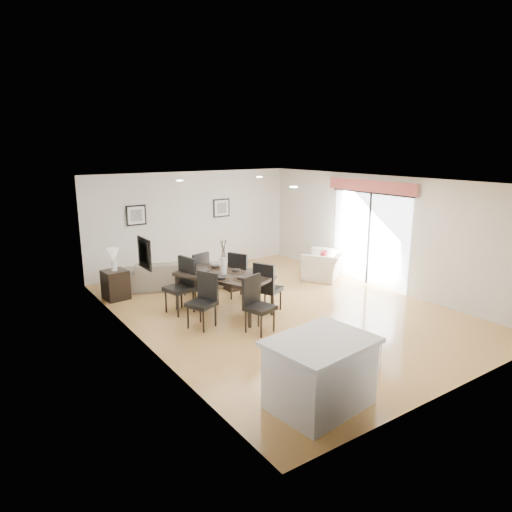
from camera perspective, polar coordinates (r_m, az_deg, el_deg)
ground at (r=9.74m, az=3.00°, el=-6.65°), size 8.00×8.00×0.00m
wall_back at (r=12.71m, az=-7.91°, el=4.35°), size 6.00×0.04×2.70m
wall_front at (r=6.75m, az=24.23°, el=-5.06°), size 6.00×0.04×2.70m
wall_left at (r=7.95m, az=-14.36°, el=-1.54°), size 0.04×8.00×2.70m
wall_right at (r=11.40m, az=15.21°, el=2.93°), size 0.04×8.00×2.70m
ceiling at (r=9.16m, az=3.22°, el=9.40°), size 6.00×8.00×0.02m
sofa at (r=11.31m, az=-10.30°, el=-2.14°), size 2.52×1.73×0.68m
armchair at (r=11.97m, az=8.45°, el=-1.13°), size 1.44×1.40×0.71m
courtyard_plant_a at (r=13.48m, az=25.08°, el=-0.65°), size 0.71×0.65×0.69m
courtyard_plant_b at (r=14.30m, az=17.69°, el=0.78°), size 0.50×0.50×0.70m
dining_table at (r=9.38m, az=-4.04°, el=-2.76°), size 1.67×2.18×0.81m
dining_chair_wnear at (r=8.73m, az=-6.49°, el=-5.08°), size 0.62×0.62×1.05m
dining_chair_wfar at (r=9.54m, az=-9.14°, el=-3.21°), size 0.61×0.61×1.14m
dining_chair_enear at (r=9.36m, az=1.31°, el=-3.64°), size 0.64×0.64×1.07m
dining_chair_efar at (r=10.13m, az=-1.92°, el=-2.20°), size 0.65×0.65×1.09m
dining_chair_head at (r=8.44m, az=0.01°, el=-5.64°), size 0.58×0.58×1.06m
dining_chair_foot at (r=10.46m, az=-7.28°, el=-1.99°), size 0.56×0.56×1.03m
vase at (r=9.29m, az=-4.08°, el=-0.64°), size 0.88×1.38×0.73m
coffee_table at (r=11.17m, az=-1.87°, el=-2.99°), size 0.92×0.58×0.36m
side_table at (r=10.73m, az=-17.15°, el=-3.45°), size 0.55×0.55×0.66m
table_lamp at (r=10.57m, az=-17.40°, el=-0.04°), size 0.26×0.26×0.50m
cushion at (r=11.77m, az=8.46°, el=-0.27°), size 0.33×0.29×0.34m
kitchen_island at (r=6.22m, az=8.01°, el=-14.24°), size 1.46×1.19×0.95m
bar_stool at (r=6.77m, az=14.04°, el=-10.77°), size 0.33×0.33×0.73m
framed_print_back_left at (r=12.03m, az=-14.75°, el=4.94°), size 0.52×0.04×0.52m
framed_print_back_right at (r=13.06m, az=-4.34°, el=6.01°), size 0.52×0.04×0.52m
framed_print_left_wall at (r=7.71m, az=-13.77°, el=0.31°), size 0.04×0.52×0.52m
sliding_door at (r=11.51m, az=14.03°, el=4.69°), size 0.12×2.70×2.57m
courtyard at (r=14.47m, az=20.73°, el=3.00°), size 6.00×6.00×2.00m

